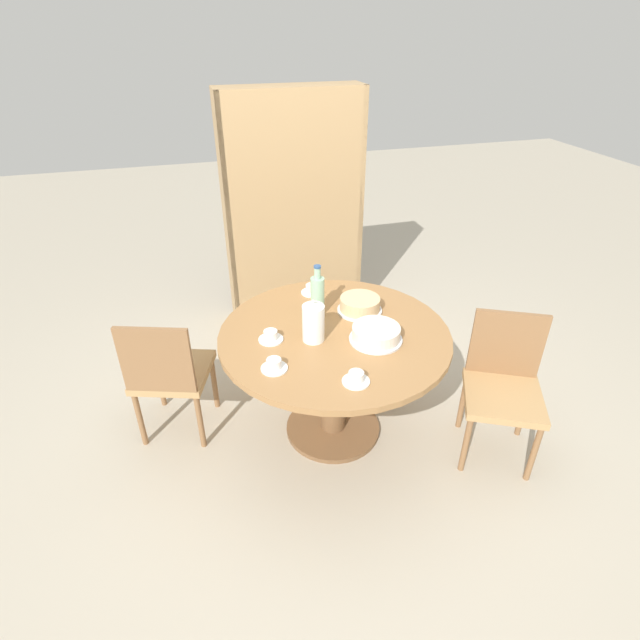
# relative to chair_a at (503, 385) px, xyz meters

# --- Properties ---
(ground_plane) EXTENTS (14.00, 14.00, 0.00)m
(ground_plane) POSITION_rel_chair_a_xyz_m (-0.88, 0.38, -0.46)
(ground_plane) COLOR #B2A893
(dining_table) EXTENTS (1.29, 1.29, 0.73)m
(dining_table) POSITION_rel_chair_a_xyz_m (-0.88, 0.38, 0.11)
(dining_table) COLOR brown
(dining_table) RESTS_ON ground_plane
(chair_a) EXTENTS (0.57, 0.57, 0.85)m
(chair_a) POSITION_rel_chair_a_xyz_m (0.00, 0.00, 0.00)
(chair_a) COLOR olive
(chair_a) RESTS_ON ground_plane
(chair_b) EXTENTS (0.53, 0.53, 0.85)m
(chair_b) POSITION_rel_chair_a_xyz_m (-1.81, 0.64, 0.00)
(chair_b) COLOR olive
(chair_b) RESTS_ON ground_plane
(bookshelf) EXTENTS (1.07, 0.28, 1.82)m
(bookshelf) POSITION_rel_chair_a_xyz_m (-0.76, 1.83, 0.44)
(bookshelf) COLOR tan
(bookshelf) RESTS_ON ground_plane
(coffee_pot) EXTENTS (0.12, 0.12, 0.25)m
(coffee_pot) POSITION_rel_chair_a_xyz_m (-1.01, 0.35, 0.38)
(coffee_pot) COLOR white
(coffee_pot) RESTS_ON dining_table
(water_bottle) EXTENTS (0.08, 0.08, 0.31)m
(water_bottle) POSITION_rel_chair_a_xyz_m (-0.92, 0.60, 0.40)
(water_bottle) COLOR #99C6A3
(water_bottle) RESTS_ON dining_table
(cake_main) EXTENTS (0.29, 0.29, 0.08)m
(cake_main) POSITION_rel_chair_a_xyz_m (-0.69, 0.25, 0.31)
(cake_main) COLOR silver
(cake_main) RESTS_ON dining_table
(cake_second) EXTENTS (0.27, 0.27, 0.09)m
(cake_second) POSITION_rel_chair_a_xyz_m (-0.67, 0.57, 0.31)
(cake_second) COLOR silver
(cake_second) RESTS_ON dining_table
(cup_a) EXTENTS (0.14, 0.14, 0.06)m
(cup_a) POSITION_rel_chair_a_xyz_m (-0.92, -0.06, 0.29)
(cup_a) COLOR silver
(cup_a) RESTS_ON dining_table
(cup_b) EXTENTS (0.14, 0.14, 0.06)m
(cup_b) POSITION_rel_chair_a_xyz_m (-0.88, 0.86, 0.29)
(cup_b) COLOR silver
(cup_b) RESTS_ON dining_table
(cup_c) EXTENTS (0.14, 0.14, 0.06)m
(cup_c) POSITION_rel_chair_a_xyz_m (-1.24, 0.41, 0.29)
(cup_c) COLOR silver
(cup_c) RESTS_ON dining_table
(cup_d) EXTENTS (0.14, 0.14, 0.06)m
(cup_d) POSITION_rel_chair_a_xyz_m (-1.27, 0.15, 0.29)
(cup_d) COLOR silver
(cup_d) RESTS_ON dining_table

